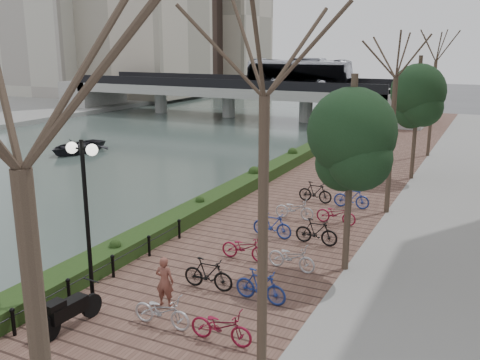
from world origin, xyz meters
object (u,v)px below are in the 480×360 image
Objects in this scene: pedestrian at (165,281)px; boat at (76,146)px; lamppost at (85,189)px; motorcycle at (71,309)px.

boat is at bearing -52.83° from pedestrian.
lamppost is 2.71× the size of motorcycle.
pedestrian is (1.51, 2.20, 0.19)m from motorcycle.
lamppost reaches higher than boat.
boat is (-19.91, 17.93, -0.74)m from pedestrian.
motorcycle is (0.31, -1.20, -2.97)m from lamppost.
lamppost is 1.03× the size of boat.
pedestrian is 0.32× the size of boat.
motorcycle is 0.38× the size of boat.
lamppost is 3.27× the size of pedestrian.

